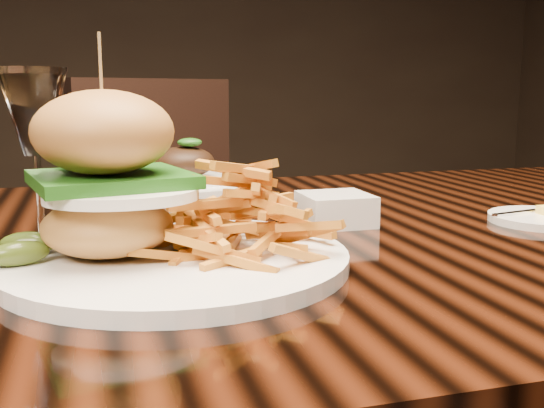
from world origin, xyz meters
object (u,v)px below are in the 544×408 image
object	(u,v)px
dining_table	(258,289)
far_dish	(184,180)
wine_glass	(35,118)
burger_plate	(169,207)
chair_far	(179,237)

from	to	relation	value
dining_table	far_dish	xyz separation A→B (m)	(-0.04, 0.33, 0.09)
wine_glass	far_dish	world-z (taller)	wine_glass
burger_plate	chair_far	distance (m)	1.07
dining_table	burger_plate	world-z (taller)	burger_plate
wine_glass	far_dish	distance (m)	0.45
dining_table	far_dish	bearing A→B (deg)	97.48
burger_plate	chair_far	bearing A→B (deg)	82.26
burger_plate	chair_far	world-z (taller)	burger_plate
chair_far	wine_glass	bearing A→B (deg)	-128.55
burger_plate	chair_far	size ratio (longest dim) A/B	0.36
wine_glass	chair_far	distance (m)	1.03
dining_table	burger_plate	xyz separation A→B (m)	(-0.13, -0.14, 0.14)
burger_plate	far_dish	world-z (taller)	burger_plate
dining_table	chair_far	world-z (taller)	chair_far
burger_plate	far_dish	size ratio (longest dim) A/B	1.22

